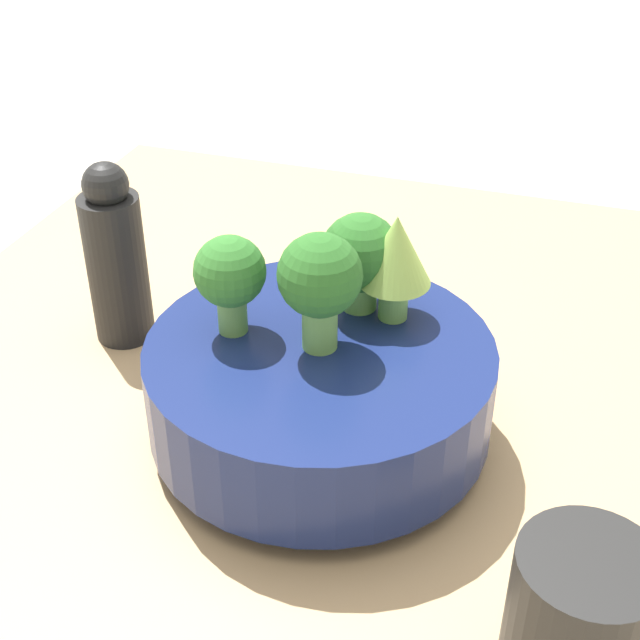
# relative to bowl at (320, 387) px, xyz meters

# --- Properties ---
(ground_plane) EXTENTS (6.00, 6.00, 0.00)m
(ground_plane) POSITION_rel_bowl_xyz_m (0.00, -0.02, -0.09)
(ground_plane) COLOR beige
(table) EXTENTS (0.88, 0.70, 0.05)m
(table) POSITION_rel_bowl_xyz_m (0.00, -0.02, -0.07)
(table) COLOR tan
(table) RESTS_ON ground_plane
(bowl) EXTENTS (0.23, 0.23, 0.08)m
(bowl) POSITION_rel_bowl_xyz_m (0.00, 0.00, 0.00)
(bowl) COLOR navy
(bowl) RESTS_ON table
(broccoli_floret_front) EXTENTS (0.05, 0.05, 0.07)m
(broccoli_floret_front) POSITION_rel_bowl_xyz_m (-0.00, -0.06, 0.08)
(broccoli_floret_front) COLOR #609347
(broccoli_floret_front) RESTS_ON bowl
(broccoli_floret_center) EXTENTS (0.05, 0.05, 0.08)m
(broccoli_floret_center) POSITION_rel_bowl_xyz_m (0.00, 0.00, 0.08)
(broccoli_floret_center) COLOR #6BA34C
(broccoli_floret_center) RESTS_ON bowl
(romanesco_piece_far) EXTENTS (0.05, 0.05, 0.08)m
(romanesco_piece_far) POSITION_rel_bowl_xyz_m (-0.05, 0.04, 0.08)
(romanesco_piece_far) COLOR #6BA34C
(romanesco_piece_far) RESTS_ON bowl
(broccoli_floret_left) EXTENTS (0.05, 0.05, 0.07)m
(broccoli_floret_left) POSITION_rel_bowl_xyz_m (-0.05, 0.01, 0.07)
(broccoli_floret_left) COLOR #6BA34C
(broccoli_floret_left) RESTS_ON bowl
(cup) EXTENTS (0.07, 0.07, 0.10)m
(cup) POSITION_rel_bowl_xyz_m (0.15, 0.18, 0.00)
(cup) COLOR black
(cup) RESTS_ON table
(pepper_mill) EXTENTS (0.05, 0.05, 0.15)m
(pepper_mill) POSITION_rel_bowl_xyz_m (-0.07, -0.19, 0.03)
(pepper_mill) COLOR black
(pepper_mill) RESTS_ON table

